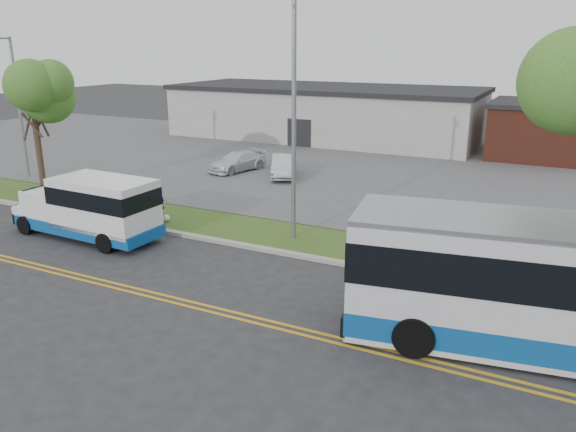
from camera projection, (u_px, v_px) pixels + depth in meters
The scene contains 17 objects.
ground at pixel (193, 249), 21.98m from camera, with size 140.00×140.00×0.00m, color #28282B.
lane_line_north at pixel (125, 286), 18.69m from camera, with size 70.00×0.12×0.01m, color gold.
lane_line_south at pixel (118, 289), 18.44m from camera, with size 70.00×0.12×0.01m, color gold.
curb at pixel (209, 239), 22.89m from camera, with size 80.00×0.30×0.15m, color #9E9B93.
verge at pixel (233, 227), 24.44m from camera, with size 80.00×3.30×0.10m, color #31501A.
parking_lot at pixel (349, 167), 36.46m from camera, with size 80.00×25.00×0.10m, color #4C4C4F.
commercial_building at pixel (325, 112), 46.94m from camera, with size 25.40×10.40×4.35m.
brick_wing at pixel (537, 130), 39.04m from camera, with size 6.30×7.30×3.90m.
tree_west at pixel (32, 97), 28.37m from camera, with size 4.40×4.40×6.91m.
streetlight_near at pixel (293, 111), 21.47m from camera, with size 0.35×1.53×9.50m.
streetlight_far at pixel (17, 102), 32.17m from camera, with size 0.35×1.53×8.00m.
shuttle_bus at pixel (93, 206), 22.83m from camera, with size 6.83×2.45×2.59m.
pedestrian at pixel (156, 201), 24.72m from camera, with size 0.70×0.46×1.93m, color black.
parked_car_a at pixel (284, 166), 33.36m from camera, with size 1.38×3.96×1.30m, color silver.
parked_car_b at pixel (238, 161), 34.93m from camera, with size 1.64×4.03×1.17m, color silver.
grocery_bag_left at pixel (148, 219), 24.87m from camera, with size 0.32×0.32×0.32m, color white.
grocery_bag_right at pixel (166, 218), 25.04m from camera, with size 0.32×0.32×0.32m, color white.
Camera 1 is at (12.61, -16.72, 7.74)m, focal length 35.00 mm.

